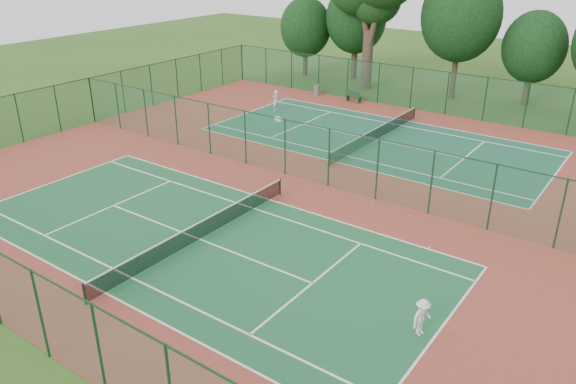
% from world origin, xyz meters
% --- Properties ---
extents(ground, '(120.00, 120.00, 0.00)m').
position_xyz_m(ground, '(0.00, 0.00, 0.00)').
color(ground, '#2E551A').
rests_on(ground, ground).
extents(red_pad, '(40.00, 36.00, 0.01)m').
position_xyz_m(red_pad, '(0.00, 0.00, 0.01)').
color(red_pad, brown).
rests_on(red_pad, ground).
extents(court_near, '(23.77, 10.97, 0.01)m').
position_xyz_m(court_near, '(0.00, -9.00, 0.01)').
color(court_near, '#1B5830').
rests_on(court_near, red_pad).
extents(court_far, '(23.77, 10.97, 0.01)m').
position_xyz_m(court_far, '(0.00, 9.00, 0.01)').
color(court_far, '#1A553A').
rests_on(court_far, red_pad).
extents(fence_north, '(40.00, 0.09, 3.50)m').
position_xyz_m(fence_north, '(0.00, 18.00, 1.76)').
color(fence_north, '#17452E').
rests_on(fence_north, ground).
extents(fence_south, '(40.00, 0.09, 3.50)m').
position_xyz_m(fence_south, '(0.00, -18.00, 1.76)').
color(fence_south, '#1A4E34').
rests_on(fence_south, ground).
extents(fence_west, '(0.09, 36.00, 3.50)m').
position_xyz_m(fence_west, '(-20.00, 0.00, 1.76)').
color(fence_west, '#17462E').
rests_on(fence_west, ground).
extents(fence_divider, '(40.00, 0.09, 3.50)m').
position_xyz_m(fence_divider, '(0.00, 0.00, 1.76)').
color(fence_divider, '#1C542E').
rests_on(fence_divider, ground).
extents(tennis_net_near, '(0.10, 12.90, 0.97)m').
position_xyz_m(tennis_net_near, '(0.00, -9.00, 0.54)').
color(tennis_net_near, black).
rests_on(tennis_net_near, ground).
extents(tennis_net_far, '(0.10, 12.90, 0.97)m').
position_xyz_m(tennis_net_far, '(0.00, 9.00, 0.54)').
color(tennis_net_far, '#13351E').
rests_on(tennis_net_far, ground).
extents(player_near, '(0.77, 1.05, 1.46)m').
position_xyz_m(player_near, '(11.38, -9.45, 0.75)').
color(player_near, silver).
rests_on(player_near, court_near).
extents(player_far, '(0.48, 0.67, 1.74)m').
position_xyz_m(player_far, '(-10.28, 10.71, 0.89)').
color(player_far, silver).
rests_on(player_far, court_far).
extents(trash_bin, '(0.68, 0.68, 0.97)m').
position_xyz_m(trash_bin, '(-10.33, 17.07, 0.50)').
color(trash_bin, gray).
rests_on(trash_bin, red_pad).
extents(bench, '(1.63, 0.67, 0.98)m').
position_xyz_m(bench, '(-6.47, 16.98, 0.51)').
color(bench, '#12351B').
rests_on(bench, red_pad).
extents(kit_bag, '(0.81, 0.54, 0.28)m').
position_xyz_m(kit_bag, '(-8.43, 8.58, 0.15)').
color(kit_bag, white).
rests_on(kit_bag, red_pad).
extents(stray_ball_a, '(0.06, 0.06, 0.06)m').
position_xyz_m(stray_ball_a, '(4.78, -0.63, 0.04)').
color(stray_ball_a, '#C0E335').
rests_on(stray_ball_a, red_pad).
extents(stray_ball_b, '(0.06, 0.06, 0.06)m').
position_xyz_m(stray_ball_b, '(7.09, -0.89, 0.04)').
color(stray_ball_b, yellow).
rests_on(stray_ball_b, red_pad).
extents(stray_ball_c, '(0.07, 0.07, 0.07)m').
position_xyz_m(stray_ball_c, '(-3.41, -0.47, 0.05)').
color(stray_ball_c, yellow).
rests_on(stray_ball_c, red_pad).
extents(evergreen_row, '(39.00, 5.00, 12.00)m').
position_xyz_m(evergreen_row, '(0.50, 24.25, 0.00)').
color(evergreen_row, black).
rests_on(evergreen_row, ground).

